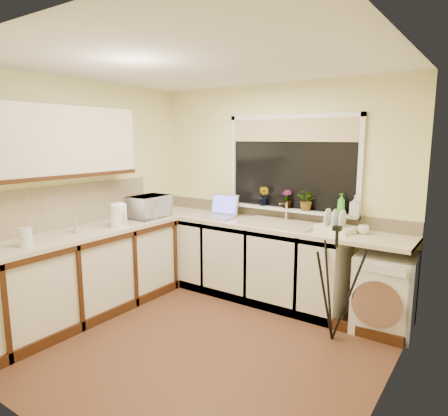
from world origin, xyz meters
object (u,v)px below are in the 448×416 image
washing_machine (384,293)px  steel_jar (78,227)px  tripod (335,284)px  cup_back (363,230)px  plant_d (307,201)px  glass_jug (25,237)px  soap_bottle_green (341,204)px  soap_bottle_clear (355,206)px  plant_b (264,196)px  laptop (221,211)px  dish_rack (336,229)px  microwave (149,207)px  kettle (118,216)px  cup_left (29,239)px  plant_c (287,199)px

washing_machine → steel_jar: bearing=-155.9°
tripod → cup_back: 0.70m
plant_d → glass_jug: bearing=-126.2°
soap_bottle_green → soap_bottle_clear: soap_bottle_green is taller
soap_bottle_green → plant_b: bearing=179.2°
soap_bottle_clear → laptop: bearing=-172.8°
tripod → laptop: bearing=150.3°
steel_jar → glass_jug: bearing=-82.4°
plant_d → laptop: bearing=-168.6°
steel_jar → plant_d: size_ratio=0.51×
laptop → dish_rack: bearing=-3.6°
microwave → soap_bottle_green: 2.21m
washing_machine → plant_d: bearing=161.6°
dish_rack → cup_back: 0.26m
dish_rack → kettle: bearing=-137.5°
laptop → tripod: 1.72m
microwave → soap_bottle_clear: (2.23, 0.71, 0.13)m
kettle → soap_bottle_clear: soap_bottle_clear is taller
washing_machine → laptop: size_ratio=1.96×
cup_left → cup_back: bearing=41.9°
dish_rack → cup_back: cup_back is taller
plant_b → steel_jar: bearing=-125.3°
cup_back → cup_left: bearing=-138.1°
microwave → plant_b: plant_b is taller
steel_jar → plant_d: bearing=44.0°
tripod → washing_machine: bearing=41.2°
glass_jug → cup_left: 0.07m
microwave → soap_bottle_green: soap_bottle_green is taller
tripod → soap_bottle_green: (-0.20, 0.68, 0.62)m
kettle → cup_back: size_ratio=2.12×
dish_rack → plant_c: 0.72m
steel_jar → plant_c: (1.49, 1.70, 0.20)m
kettle → soap_bottle_clear: bearing=30.7°
dish_rack → plant_d: size_ratio=1.70×
plant_c → plant_d: 0.26m
laptop → tripod: size_ratio=0.36×
laptop → plant_d: bearing=6.0°
soap_bottle_clear → steel_jar: bearing=-143.6°
dish_rack → washing_machine: bearing=6.1°
steel_jar → soap_bottle_green: soap_bottle_green is taller
plant_b → soap_bottle_green: size_ratio=1.05×
washing_machine → laptop: (-1.92, 0.02, 0.59)m
washing_machine → cup_back: size_ratio=6.84×
cup_back → laptop: bearing=-177.2°
kettle → cup_left: (-0.09, -0.95, -0.07)m
plant_b → dish_rack: bearing=-10.1°
tripod → plant_b: 1.47m
glass_jug → cup_back: (2.32, 2.15, -0.04)m
microwave → cup_back: (2.36, 0.60, -0.09)m
plant_c → soap_bottle_clear: (0.78, -0.03, 0.00)m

